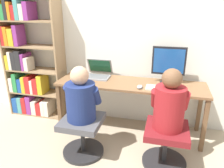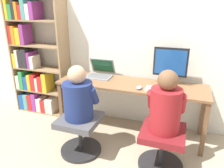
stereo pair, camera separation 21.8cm
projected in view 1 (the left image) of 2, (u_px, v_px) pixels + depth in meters
name	position (u px, v px, depth m)	size (l,w,h in m)	color
ground_plane	(125.00, 141.00, 2.86)	(14.00, 14.00, 0.00)	tan
wall_back	(136.00, 34.00, 2.97)	(10.00, 0.05, 2.60)	silver
desk	(130.00, 88.00, 2.89)	(1.94, 0.55, 0.72)	brown
desktop_monitor	(169.00, 64.00, 2.78)	(0.42, 0.18, 0.47)	black
laptop	(98.00, 73.00, 3.09)	(0.36, 0.35, 0.24)	gray
keyboard	(164.00, 88.00, 2.64)	(0.42, 0.16, 0.03)	silver
computer_mouse_by_keyboard	(140.00, 87.00, 2.68)	(0.07, 0.12, 0.03)	#99999E
office_chair_left	(166.00, 142.00, 2.37)	(0.49, 0.49, 0.46)	#262628
office_chair_right	(83.00, 133.00, 2.55)	(0.49, 0.49, 0.46)	#262628
person_at_monitor	(170.00, 103.00, 2.22)	(0.38, 0.32, 0.65)	maroon
person_at_laptop	(81.00, 98.00, 2.40)	(0.40, 0.33, 0.62)	navy
bookshelf	(28.00, 64.00, 3.32)	(0.89, 0.31, 1.84)	#997A56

